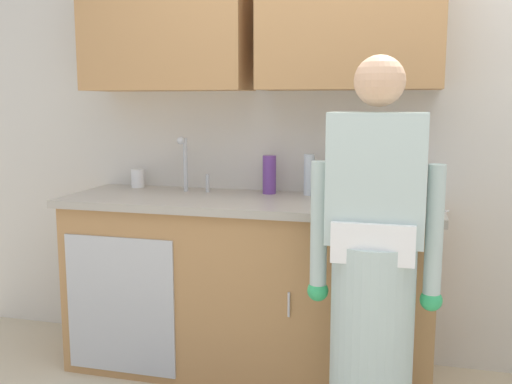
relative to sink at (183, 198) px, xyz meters
The scene contains 12 objects.
kitchen_wall_with_uppers 1.00m from the sink, 20.21° to the left, with size 4.80×0.44×2.70m.
counter_cabinet 0.60m from the sink, ahead, with size 1.90×0.62×0.90m.
countertop 0.37m from the sink, ahead, with size 1.96×0.66×0.04m, color #A8A093.
sink is the anchor object (origin of this frame).
person_at_sink 1.22m from the sink, 27.99° to the right, with size 0.55×0.34×1.62m.
bottle_dish_liquid 1.03m from the sink, 12.77° to the left, with size 0.06×0.06×0.21m, color #66388C.
bottle_water_short 0.69m from the sink, 15.98° to the left, with size 0.06×0.06×0.22m, color silver.
bottle_soap 1.13m from the sink, ahead, with size 0.08×0.08×0.19m, color #334CB2.
bottle_cleaner_spray 0.49m from the sink, 22.68° to the left, with size 0.07×0.07×0.21m, color #66388C.
bottle_water_tall 0.92m from the sink, ahead, with size 0.06×0.06×0.19m, color #2D8C4C.
cup_by_sink 0.43m from the sink, 150.09° to the left, with size 0.08×0.08×0.11m, color white.
knife_on_counter 1.26m from the sink, ahead, with size 0.24×0.02×0.01m, color silver.
Camera 1 is at (0.27, -2.19, 1.44)m, focal length 40.94 mm.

